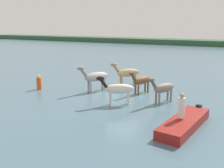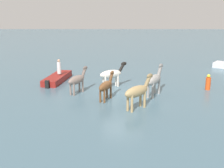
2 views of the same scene
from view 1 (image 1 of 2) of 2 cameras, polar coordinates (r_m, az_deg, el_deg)
The scene contains 10 objects.
ground_plane at distance 18.11m, azimuth 2.05°, elevation -2.47°, with size 143.68×143.68×0.00m, color #476675.
distant_shoreline at distance 63.04m, azimuth 20.18°, elevation 7.99°, with size 129.31×6.00×2.40m, color #305435.
horse_dark_mare at distance 18.48m, azimuth 6.47°, elevation 0.77°, with size 1.14×2.15×1.70m.
horse_gray_outer at distance 18.91m, azimuth -3.69°, elevation 1.58°, with size 1.57×2.42×1.98m.
horse_chestnut_trailing at distance 15.77m, azimuth 1.30°, elevation -1.12°, with size 2.16×1.52×1.80m.
horse_dun_straggler at distance 20.67m, azimuth 3.33°, elevation 2.49°, with size 1.98×2.04×1.91m.
horse_mid_herd at distance 16.47m, azimuth 11.19°, elevation -0.90°, with size 1.36×2.11×1.73m.
boat_dinghy_port at distance 13.04m, azimuth 15.66°, elevation -8.58°, with size 1.80×4.51×0.73m.
person_spotter_bow at distance 12.57m, azimuth 15.05°, elevation -4.72°, with size 0.32×0.32×1.19m.
buoy_channel_marker at distance 20.28m, azimuth -15.79°, elevation 0.23°, with size 0.36×0.36×1.14m.
Camera 1 is at (7.23, -15.86, 4.91)m, focal length 41.49 mm.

